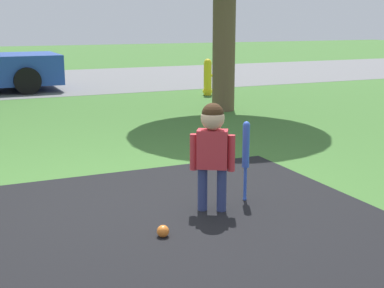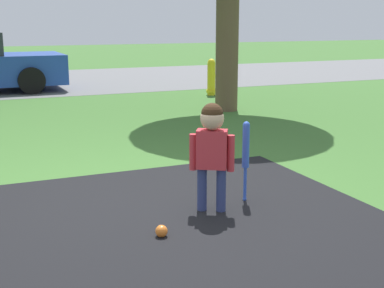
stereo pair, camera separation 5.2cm
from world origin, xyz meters
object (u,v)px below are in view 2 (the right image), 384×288
(child, at_px, (212,142))
(fire_hydrant, at_px, (211,77))
(sports_ball, at_px, (162,231))
(baseball_bat, at_px, (246,150))

(child, distance_m, fire_hydrant, 6.94)
(child, bearing_deg, fire_hydrant, 95.66)
(sports_ball, bearing_deg, child, 31.88)
(sports_ball, relative_size, fire_hydrant, 0.12)
(child, relative_size, sports_ball, 9.96)
(baseball_bat, height_order, sports_ball, baseball_bat)
(child, xyz_separation_m, sports_ball, (-0.56, -0.35, -0.53))
(child, relative_size, baseball_bat, 1.28)
(sports_ball, bearing_deg, baseball_bat, 26.34)
(baseball_bat, relative_size, sports_ball, 7.79)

